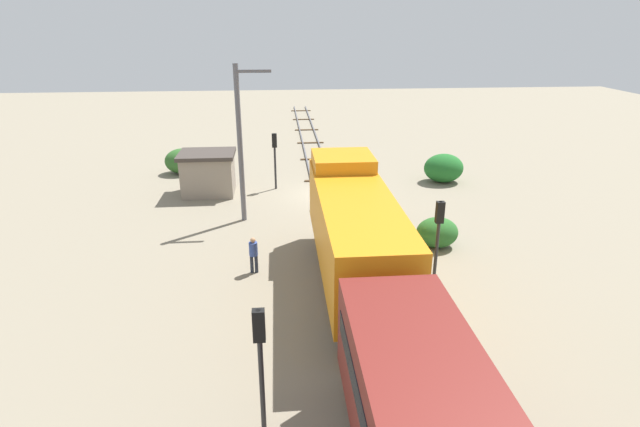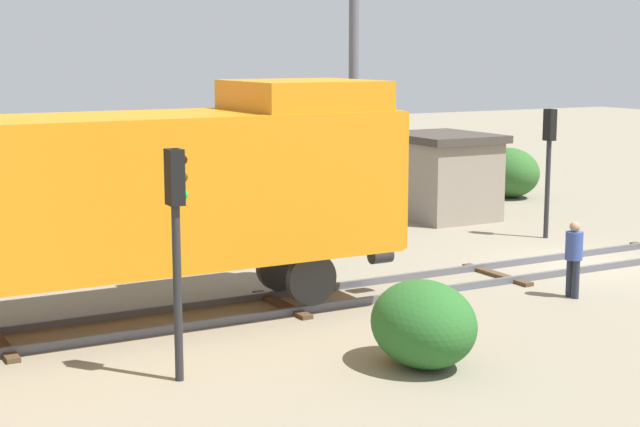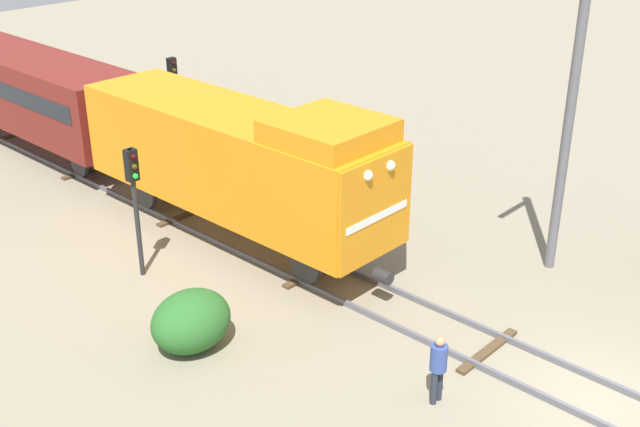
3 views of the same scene
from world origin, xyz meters
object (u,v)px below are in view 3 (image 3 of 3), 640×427
at_px(passenger_car_leading, 16,82).
at_px(catenary_mast, 568,120).
at_px(traffic_signal_mid, 134,189).
at_px(worker_by_signal, 365,185).
at_px(traffic_signal_far, 174,87).
at_px(worker_near_track, 438,364).
at_px(locomotive, 238,157).

relative_size(passenger_car_leading, catenary_mast, 1.64).
xyz_separation_m(traffic_signal_mid, catenary_mast, (8.34, -8.32, 1.84)).
bearing_deg(passenger_car_leading, worker_by_signal, -74.16).
bearing_deg(catenary_mast, traffic_signal_far, 94.91).
bearing_deg(worker_near_track, passenger_car_leading, -179.35).
xyz_separation_m(worker_near_track, worker_by_signal, (6.60, 7.61, 0.00)).
xyz_separation_m(passenger_car_leading, traffic_signal_far, (3.60, -5.59, 0.13)).
bearing_deg(traffic_signal_mid, worker_by_signal, -14.16).
bearing_deg(traffic_signal_mid, locomotive, -7.49).
height_order(locomotive, traffic_signal_mid, locomotive).
relative_size(worker_near_track, worker_by_signal, 1.00).
xyz_separation_m(passenger_car_leading, catenary_mast, (4.94, -21.21, 1.99)).
relative_size(traffic_signal_far, worker_by_signal, 2.23).
bearing_deg(passenger_car_leading, locomotive, -90.00).
height_order(traffic_signal_far, worker_by_signal, traffic_signal_far).
relative_size(passenger_car_leading, worker_near_track, 8.24).
height_order(passenger_car_leading, traffic_signal_mid, traffic_signal_mid).
bearing_deg(locomotive, traffic_signal_far, 65.08).
height_order(locomotive, traffic_signal_far, locomotive).
distance_m(passenger_car_leading, worker_near_track, 22.60).
relative_size(traffic_signal_far, worker_near_track, 2.23).
relative_size(locomotive, passenger_car_leading, 0.83).
distance_m(locomotive, catenary_mast, 9.46).
relative_size(traffic_signal_mid, worker_by_signal, 2.25).
bearing_deg(locomotive, worker_near_track, -104.80).
distance_m(traffic_signal_far, worker_by_signal, 9.39).
bearing_deg(passenger_car_leading, worker_near_track, -96.11).
bearing_deg(traffic_signal_mid, traffic_signal_far, 46.21).
bearing_deg(worker_by_signal, worker_near_track, 149.49).
bearing_deg(worker_near_track, catenary_mast, 106.10).
relative_size(locomotive, worker_near_track, 6.82).
bearing_deg(locomotive, catenary_mast, -57.89).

